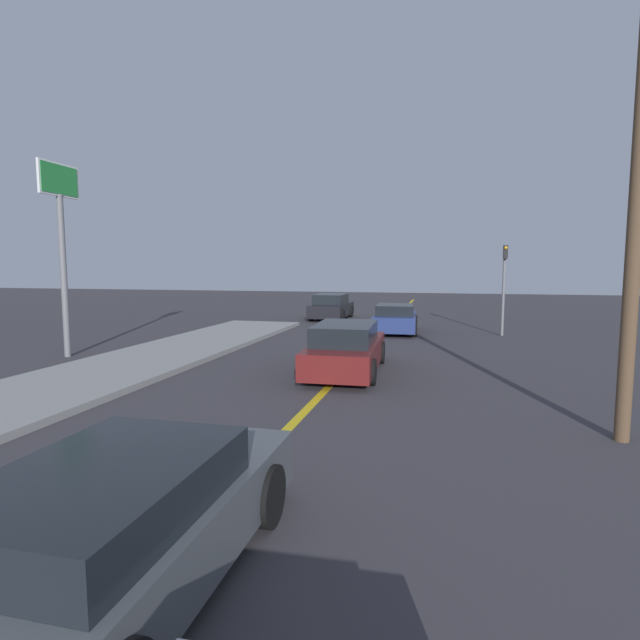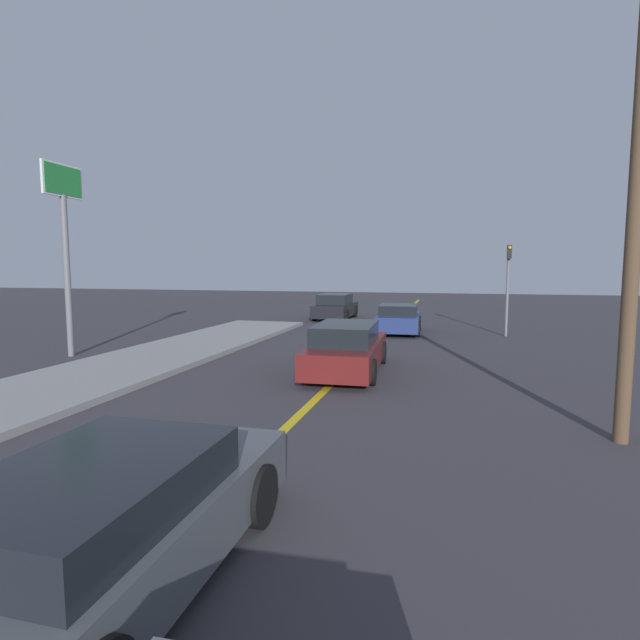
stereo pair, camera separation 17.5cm
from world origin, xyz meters
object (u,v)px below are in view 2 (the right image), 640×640
object	(u,v)px
traffic_light	(508,280)
utility_pole	(636,202)
car_oncoming_far	(335,307)
roadside_sign	(64,220)
car_parked_left_lot	(399,319)
car_far_distant	(347,349)
car_ahead_center	(108,526)

from	to	relation	value
traffic_light	utility_pole	bearing A→B (deg)	-87.70
car_oncoming_far	roadside_sign	world-z (taller)	roadside_sign
traffic_light	utility_pole	size ratio (longest dim) A/B	0.49
roadside_sign	car_parked_left_lot	bearing A→B (deg)	41.19
utility_pole	car_far_distant	bearing A→B (deg)	142.32
car_far_distant	traffic_light	distance (m)	10.25
car_far_distant	car_ahead_center	bearing A→B (deg)	-93.29
car_far_distant	traffic_light	xyz separation A→B (m)	(4.99, 8.79, 1.68)
car_ahead_center	traffic_light	xyz separation A→B (m)	(5.12, 18.50, 1.72)
car_ahead_center	utility_pole	size ratio (longest dim) A/B	0.56
traffic_light	car_parked_left_lot	bearing A→B (deg)	-179.10
car_parked_left_lot	car_oncoming_far	distance (m)	6.51
traffic_light	roadside_sign	size ratio (longest dim) A/B	0.62
car_far_distant	car_oncoming_far	xyz separation A→B (m)	(-3.54, 13.82, 0.01)
car_ahead_center	car_oncoming_far	bearing A→B (deg)	97.83
roadside_sign	utility_pole	distance (m)	15.41
utility_pole	car_parked_left_lot	bearing A→B (deg)	111.08
car_oncoming_far	traffic_light	distance (m)	10.04
car_far_distant	car_oncoming_far	size ratio (longest dim) A/B	1.14
car_oncoming_far	traffic_light	world-z (taller)	traffic_light
car_far_distant	car_parked_left_lot	xyz separation A→B (m)	(0.51, 8.72, -0.04)
car_far_distant	roadside_sign	xyz separation A→B (m)	(-9.23, 0.20, 3.73)
car_far_distant	utility_pole	distance (m)	7.68
car_parked_left_lot	utility_pole	bearing A→B (deg)	-71.57
car_ahead_center	utility_pole	bearing A→B (deg)	43.63
car_ahead_center	utility_pole	distance (m)	8.51
car_parked_left_lot	roadside_sign	size ratio (longest dim) A/B	0.63
car_ahead_center	roadside_sign	world-z (taller)	roadside_sign
car_far_distant	car_oncoming_far	world-z (taller)	car_oncoming_far
roadside_sign	utility_pole	bearing A→B (deg)	-16.81
car_parked_left_lot	car_ahead_center	bearing A→B (deg)	-94.64
roadside_sign	car_ahead_center	bearing A→B (deg)	-47.43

